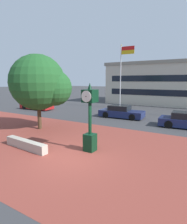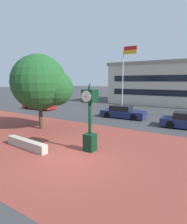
# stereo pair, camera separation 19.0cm
# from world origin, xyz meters

# --- Properties ---
(ground_plane) EXTENTS (200.00, 200.00, 0.00)m
(ground_plane) POSITION_xyz_m (0.00, 0.00, 0.00)
(ground_plane) COLOR #38383A
(plaza_brick_paving) EXTENTS (44.00, 10.73, 0.01)m
(plaza_brick_paving) POSITION_xyz_m (0.00, 1.36, 0.00)
(plaza_brick_paving) COLOR brown
(plaza_brick_paving) RESTS_ON ground
(planter_wall) EXTENTS (3.22, 0.61, 0.50)m
(planter_wall) POSITION_xyz_m (-2.93, -0.39, 0.25)
(planter_wall) COLOR #ADA393
(planter_wall) RESTS_ON ground
(street_clock) EXTENTS (0.68, 0.79, 3.72)m
(street_clock) POSITION_xyz_m (0.34, 1.24, 1.81)
(street_clock) COLOR black
(street_clock) RESTS_ON ground
(plaza_tree) EXTENTS (4.60, 4.28, 5.82)m
(plaza_tree) POSITION_xyz_m (-5.42, 3.35, 3.58)
(plaza_tree) COLOR #42301E
(plaza_tree) RESTS_ON ground
(car_street_mid) EXTENTS (4.60, 2.15, 1.28)m
(car_street_mid) POSITION_xyz_m (-1.90, 10.86, 0.57)
(car_street_mid) COLOR navy
(car_street_mid) RESTS_ON ground
(car_street_far) EXTENTS (4.49, 2.12, 1.28)m
(car_street_far) POSITION_xyz_m (4.42, 9.63, 0.57)
(car_street_far) COLOR navy
(car_street_far) RESTS_ON ground
(car_street_distant) EXTENTS (4.63, 1.98, 1.28)m
(car_street_distant) POSITION_xyz_m (-13.78, 10.23, 0.57)
(car_street_distant) COLOR maroon
(car_street_distant) RESTS_ON ground
(flagpole_primary) EXTENTS (1.89, 0.14, 8.49)m
(flagpole_primary) POSITION_xyz_m (-4.43, 17.00, 5.14)
(flagpole_primary) COLOR silver
(flagpole_primary) RESTS_ON ground
(civic_building) EXTENTS (24.05, 10.85, 6.68)m
(civic_building) POSITION_xyz_m (2.68, 26.49, 3.35)
(civic_building) COLOR beige
(civic_building) RESTS_ON ground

